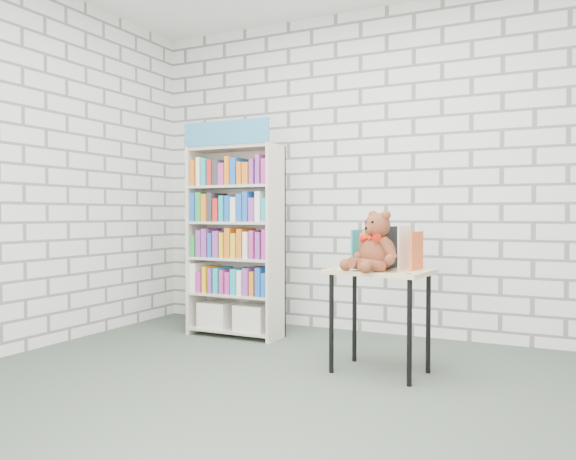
% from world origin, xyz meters
% --- Properties ---
extents(ground, '(4.50, 4.50, 0.00)m').
position_xyz_m(ground, '(0.00, 0.00, 0.00)').
color(ground, '#3E493E').
rests_on(ground, ground).
extents(room_shell, '(4.52, 4.02, 2.81)m').
position_xyz_m(room_shell, '(0.00, 0.00, 1.78)').
color(room_shell, silver).
rests_on(room_shell, ground).
extents(bookshelf, '(0.80, 0.31, 1.79)m').
position_xyz_m(bookshelf, '(-1.11, 1.36, 0.82)').
color(bookshelf, beige).
rests_on(bookshelf, ground).
extents(display_table, '(0.67, 0.51, 0.67)m').
position_xyz_m(display_table, '(0.30, 0.81, 0.58)').
color(display_table, '#DBBA83').
rests_on(display_table, ground).
extents(table_books, '(0.46, 0.24, 0.26)m').
position_xyz_m(table_books, '(0.32, 0.91, 0.80)').
color(table_books, teal).
rests_on(table_books, display_table).
extents(teddy_bear, '(0.36, 0.35, 0.38)m').
position_xyz_m(teddy_bear, '(0.30, 0.71, 0.83)').
color(teddy_bear, brown).
rests_on(teddy_bear, display_table).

